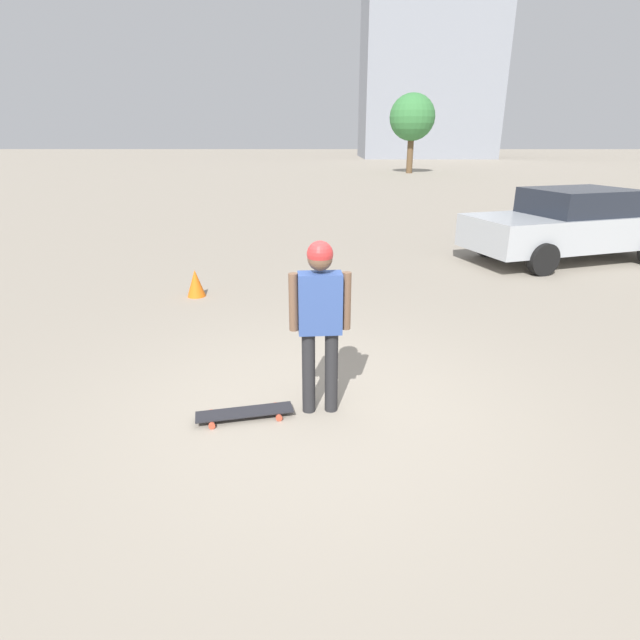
# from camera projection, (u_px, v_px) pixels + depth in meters

# --- Properties ---
(ground_plane) EXTENTS (220.00, 220.00, 0.00)m
(ground_plane) POSITION_uv_depth(u_px,v_px,m) (320.00, 410.00, 4.91)
(ground_plane) COLOR gray
(person) EXTENTS (0.56, 0.23, 1.68)m
(person) POSITION_uv_depth(u_px,v_px,m) (320.00, 311.00, 4.55)
(person) COLOR #262628
(person) RESTS_ON ground_plane
(skateboard) EXTENTS (0.94, 0.41, 0.07)m
(skateboard) POSITION_uv_depth(u_px,v_px,m) (245.00, 413.00, 4.74)
(skateboard) COLOR #232328
(skateboard) RESTS_ON ground_plane
(car_parked_near) EXTENTS (4.82, 3.08, 1.51)m
(car_parked_near) POSITION_uv_depth(u_px,v_px,m) (572.00, 224.00, 10.60)
(car_parked_near) COLOR #ADB2B7
(car_parked_near) RESTS_ON ground_plane
(building_block_distant) EXTENTS (15.84, 13.66, 35.29)m
(building_block_distant) POSITION_uv_depth(u_px,v_px,m) (431.00, 2.00, 59.31)
(building_block_distant) COLOR gray
(building_block_distant) RESTS_ON ground_plane
(tree_distant) EXTENTS (3.23, 3.23, 5.46)m
(tree_distant) POSITION_uv_depth(u_px,v_px,m) (412.00, 118.00, 35.51)
(tree_distant) COLOR brown
(tree_distant) RESTS_ON ground_plane
(traffic_cone) EXTENTS (0.31, 0.31, 0.46)m
(traffic_cone) POSITION_uv_depth(u_px,v_px,m) (196.00, 283.00, 8.33)
(traffic_cone) COLOR orange
(traffic_cone) RESTS_ON ground_plane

